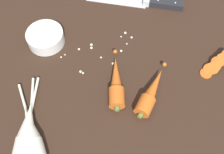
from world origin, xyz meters
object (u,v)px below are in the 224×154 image
at_px(parsnip_front, 26,131).
at_px(parsnip_mid_right, 29,130).
at_px(prep_bowl, 45,37).
at_px(chefs_knife, 129,0).
at_px(carrot_slice_stack, 217,64).
at_px(parsnip_mid_left, 32,133).
at_px(whole_carrot_second, 151,93).
at_px(whole_carrot, 116,83).

relative_size(parsnip_front, parsnip_mid_right, 0.97).
bearing_deg(prep_bowl, parsnip_front, -115.88).
relative_size(chefs_knife, parsnip_mid_right, 1.38).
bearing_deg(carrot_slice_stack, parsnip_front, 178.13).
xyz_separation_m(parsnip_front, parsnip_mid_left, (0.01, -0.01, 0.00)).
relative_size(whole_carrot_second, carrot_slice_stack, 1.30).
xyz_separation_m(chefs_knife, carrot_slice_stack, (0.12, -0.33, 0.01)).
relative_size(whole_carrot, carrot_slice_stack, 1.60).
height_order(whole_carrot, carrot_slice_stack, whole_carrot).
bearing_deg(parsnip_mid_left, chefs_knife, 38.09).
height_order(chefs_knife, whole_carrot_second, whole_carrot_second).
bearing_deg(whole_carrot_second, parsnip_mid_right, 175.17).
bearing_deg(parsnip_mid_right, chefs_knife, 36.95).
relative_size(chefs_knife, parsnip_mid_left, 1.37).
relative_size(whole_carrot, parsnip_mid_right, 0.81).
bearing_deg(chefs_knife, whole_carrot, -121.29).
xyz_separation_m(whole_carrot_second, carrot_slice_stack, (0.22, 0.01, -0.01)).
height_order(parsnip_mid_right, prep_bowl, same).
xyz_separation_m(parsnip_mid_left, prep_bowl, (0.11, 0.27, 0.00)).
xyz_separation_m(parsnip_mid_left, parsnip_mid_right, (-0.01, 0.01, -0.00)).
relative_size(parsnip_mid_left, prep_bowl, 2.03).
height_order(whole_carrot_second, parsnip_front, whole_carrot_second).
distance_m(parsnip_mid_right, prep_bowl, 0.29).
bearing_deg(parsnip_mid_left, whole_carrot_second, -3.22).
distance_m(parsnip_mid_left, parsnip_mid_right, 0.01).
xyz_separation_m(parsnip_mid_left, carrot_slice_stack, (0.54, -0.01, -0.01)).
height_order(whole_carrot_second, carrot_slice_stack, whole_carrot_second).
distance_m(chefs_knife, parsnip_mid_left, 0.53).
distance_m(whole_carrot_second, carrot_slice_stack, 0.22).
bearing_deg(prep_bowl, carrot_slice_stack, -33.34).
distance_m(parsnip_front, prep_bowl, 0.29).
relative_size(parsnip_front, parsnip_mid_left, 0.96).
distance_m(chefs_knife, whole_carrot_second, 0.36).
xyz_separation_m(parsnip_front, carrot_slice_stack, (0.55, -0.02, -0.01)).
bearing_deg(parsnip_front, whole_carrot_second, -5.12).
bearing_deg(whole_carrot_second, parsnip_front, 174.88).
relative_size(chefs_knife, parsnip_front, 1.42).
relative_size(whole_carrot_second, parsnip_front, 0.68).
bearing_deg(carrot_slice_stack, chefs_knife, 110.01).
bearing_deg(parsnip_front, chefs_knife, 36.30).
xyz_separation_m(whole_carrot, parsnip_mid_right, (-0.25, -0.04, -0.00)).
height_order(chefs_knife, parsnip_mid_left, parsnip_mid_left).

